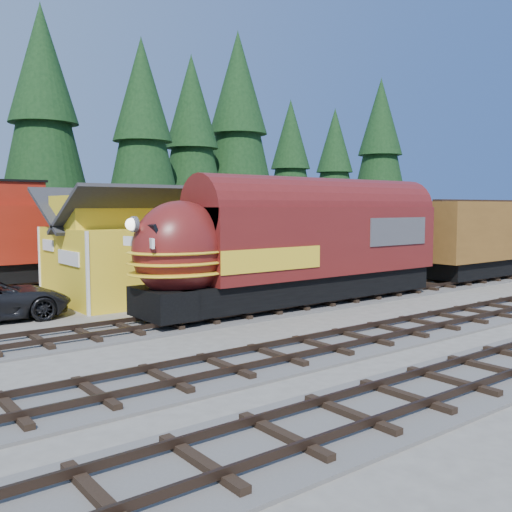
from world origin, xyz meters
TOP-DOWN VIEW (x-y plane):
  - ground at (0.00, 0.00)m, footprint 120.00×120.00m
  - track_siding at (10.00, 4.00)m, footprint 68.00×3.20m
  - depot at (-0.00, 10.50)m, footprint 12.80×7.00m
  - conifer_backdrop at (6.42, 24.63)m, footprint 79.92×24.00m
  - locomotive at (1.69, 4.00)m, footprint 15.65×3.11m
  - boxcar at (18.54, 4.00)m, footprint 13.69×2.93m

SIDE VIEW (x-z plane):
  - ground at x=0.00m, z-range 0.00..0.00m
  - track_siding at x=10.00m, z-range -0.11..0.22m
  - locomotive at x=1.69m, z-range 0.37..4.62m
  - boxcar at x=18.54m, z-range 0.44..4.75m
  - depot at x=0.00m, z-range 0.31..5.61m
  - conifer_backdrop at x=6.42m, z-range 1.70..18.59m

